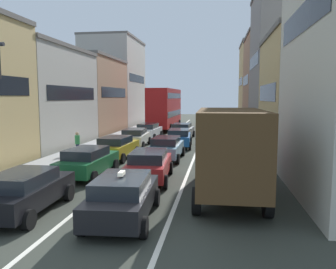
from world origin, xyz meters
The scene contains 20 objects.
ground_plane centered at (0.00, 0.00, 0.00)m, with size 140.00×140.00×0.00m, color #34382F.
sidewalk_left centered at (-6.70, 20.00, 0.07)m, with size 2.60×64.00×0.14m, color #9C9C9C.
lane_stripe_left centered at (-1.70, 20.00, 0.01)m, with size 0.16×60.00×0.01m, color silver.
lane_stripe_right centered at (1.70, 20.00, 0.01)m, with size 0.16×60.00×0.01m, color silver.
building_row_left centered at (-12.00, 23.65, 4.94)m, with size 7.20×43.90×12.54m.
building_row_right centered at (9.90, 22.01, 5.93)m, with size 7.20×43.90×13.54m.
removalist_box_truck centered at (3.70, 3.97, 1.97)m, with size 2.82×7.75×3.58m.
taxi_centre_lane_front centered at (0.16, 0.79, 0.80)m, with size 2.25×4.39×1.66m.
sedan_left_lane_front centered at (-3.41, 0.91, 0.80)m, with size 2.13×4.34×1.49m.
sedan_centre_lane_second centered at (-0.03, 6.00, 0.80)m, with size 2.26×4.40×1.49m.
wagon_left_lane_second centered at (-3.32, 6.39, 0.80)m, with size 2.22×4.38×1.49m.
hatchback_centre_lane_third centered at (-0.04, 11.61, 0.80)m, with size 2.09×4.32×1.49m.
sedan_left_lane_third centered at (-3.34, 11.33, 0.80)m, with size 2.25×4.39×1.49m.
coupe_centre_lane_fourth centered at (0.14, 17.03, 0.80)m, with size 2.27×4.40×1.49m.
sedan_left_lane_fourth centered at (-3.45, 16.79, 0.80)m, with size 2.17×4.36×1.49m.
sedan_centre_lane_fifth centered at (-0.20, 22.86, 0.80)m, with size 2.28×4.41×1.49m.
sedan_left_lane_fifth centered at (-3.48, 22.33, 0.80)m, with size 2.27×4.40×1.49m.
sedan_right_lane_behind_truck centered at (3.56, 10.98, 0.80)m, with size 2.06×4.30×1.49m.
bus_mid_queue_primary centered at (-3.30, 31.54, 2.83)m, with size 3.04×10.57×5.06m.
pedestrian_near_kerb centered at (-6.38, 12.12, 0.95)m, with size 0.43×0.39×1.66m.
Camera 1 is at (3.22, -9.57, 4.06)m, focal length 35.59 mm.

